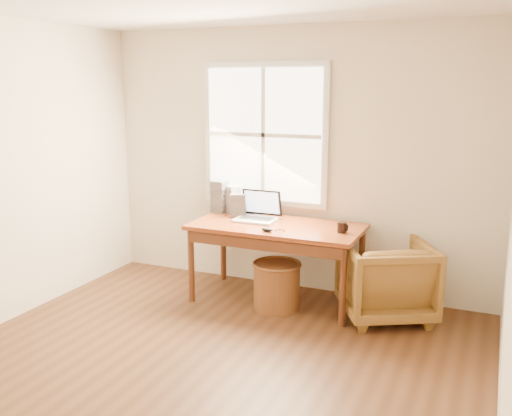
{
  "coord_description": "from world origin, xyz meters",
  "views": [
    {
      "loc": [
        1.88,
        -3.05,
        2.05
      ],
      "look_at": [
        -0.15,
        1.65,
        0.93
      ],
      "focal_mm": 40.0,
      "sensor_mm": 36.0,
      "label": 1
    }
  ],
  "objects_px": {
    "armchair": "(386,280)",
    "cd_stack_a": "(231,199)",
    "wicker_stool": "(277,286)",
    "laptop": "(255,206)",
    "desk": "(277,227)",
    "coffee_mug": "(342,227)"
  },
  "relations": [
    {
      "from": "wicker_stool",
      "to": "laptop",
      "type": "xyz_separation_m",
      "value": [
        -0.32,
        0.23,
        0.69
      ]
    },
    {
      "from": "cd_stack_a",
      "to": "laptop",
      "type": "bearing_deg",
      "value": -33.46
    },
    {
      "from": "wicker_stool",
      "to": "laptop",
      "type": "distance_m",
      "value": 0.79
    },
    {
      "from": "coffee_mug",
      "to": "cd_stack_a",
      "type": "bearing_deg",
      "value": 172.65
    },
    {
      "from": "armchair",
      "to": "cd_stack_a",
      "type": "relative_size",
      "value": 2.72
    },
    {
      "from": "coffee_mug",
      "to": "desk",
      "type": "bearing_deg",
      "value": -175.94
    },
    {
      "from": "cd_stack_a",
      "to": "desk",
      "type": "bearing_deg",
      "value": -25.44
    },
    {
      "from": "desk",
      "to": "coffee_mug",
      "type": "height_order",
      "value": "coffee_mug"
    },
    {
      "from": "desk",
      "to": "laptop",
      "type": "distance_m",
      "value": 0.3
    },
    {
      "from": "wicker_stool",
      "to": "coffee_mug",
      "type": "height_order",
      "value": "coffee_mug"
    },
    {
      "from": "armchair",
      "to": "wicker_stool",
      "type": "relative_size",
      "value": 1.8
    },
    {
      "from": "desk",
      "to": "wicker_stool",
      "type": "bearing_deg",
      "value": -67.96
    },
    {
      "from": "laptop",
      "to": "wicker_stool",
      "type": "bearing_deg",
      "value": -36.9
    },
    {
      "from": "armchair",
      "to": "coffee_mug",
      "type": "height_order",
      "value": "coffee_mug"
    },
    {
      "from": "desk",
      "to": "laptop",
      "type": "xyz_separation_m",
      "value": [
        -0.24,
        0.05,
        0.17
      ]
    },
    {
      "from": "wicker_stool",
      "to": "laptop",
      "type": "relative_size",
      "value": 1.02
    },
    {
      "from": "desk",
      "to": "coffee_mug",
      "type": "bearing_deg",
      "value": -3.39
    },
    {
      "from": "armchair",
      "to": "coffee_mug",
      "type": "xyz_separation_m",
      "value": [
        -0.4,
        -0.04,
        0.45
      ]
    },
    {
      "from": "wicker_stool",
      "to": "laptop",
      "type": "bearing_deg",
      "value": 143.72
    },
    {
      "from": "armchair",
      "to": "cd_stack_a",
      "type": "bearing_deg",
      "value": -38.42
    },
    {
      "from": "desk",
      "to": "wicker_stool",
      "type": "xyz_separation_m",
      "value": [
        0.08,
        -0.19,
        -0.52
      ]
    },
    {
      "from": "desk",
      "to": "armchair",
      "type": "bearing_deg",
      "value": 0.0
    }
  ]
}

